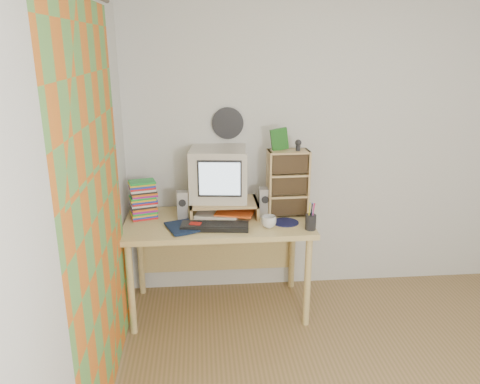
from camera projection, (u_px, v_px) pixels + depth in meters
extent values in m
plane|color=silver|center=(341.00, 143.00, 3.83)|extent=(3.50, 0.00, 3.50)
plane|color=silver|center=(64.00, 232.00, 2.02)|extent=(0.00, 3.50, 3.50)
plane|color=#CD661D|center=(98.00, 215.00, 2.51)|extent=(0.00, 2.20, 2.20)
cylinder|color=black|center=(228.00, 123.00, 3.68)|extent=(0.25, 0.02, 0.25)
cube|color=#DBC176|center=(218.00, 223.00, 3.55)|extent=(1.40, 0.70, 0.04)
cube|color=#DBC176|center=(217.00, 248.00, 3.97)|extent=(1.33, 0.02, 0.41)
cylinder|color=#DBC176|center=(131.00, 289.00, 3.33)|extent=(0.05, 0.05, 0.71)
cylinder|color=#DBC176|center=(307.00, 282.00, 3.44)|extent=(0.05, 0.05, 0.71)
cylinder|color=#DBC176|center=(140.00, 255.00, 3.88)|extent=(0.05, 0.05, 0.71)
cylinder|color=#DBC176|center=(292.00, 249.00, 3.99)|extent=(0.05, 0.05, 0.71)
cube|color=tan|center=(192.00, 209.00, 3.60)|extent=(0.02, 0.30, 0.12)
cube|color=tan|center=(256.00, 207.00, 3.64)|extent=(0.02, 0.30, 0.12)
cube|color=tan|center=(224.00, 202.00, 3.61)|extent=(0.52, 0.30, 0.02)
cube|color=beige|center=(219.00, 174.00, 3.59)|extent=(0.46, 0.46, 0.40)
cube|color=#A1A0A5|center=(183.00, 205.00, 3.54)|extent=(0.09, 0.09, 0.22)
cube|color=#A1A0A5|center=(264.00, 202.00, 3.61)|extent=(0.09, 0.09, 0.22)
cube|color=black|center=(215.00, 226.00, 3.38)|extent=(0.50, 0.22, 0.03)
cube|color=tan|center=(288.00, 183.00, 3.58)|extent=(0.31, 0.18, 0.51)
imported|color=silver|center=(269.00, 222.00, 3.39)|extent=(0.12, 0.12, 0.09)
imported|color=#0E1B35|center=(169.00, 228.00, 3.33)|extent=(0.28, 0.25, 0.05)
cylinder|color=black|center=(286.00, 222.00, 3.49)|extent=(0.21, 0.21, 0.00)
cube|color=#A81712|center=(195.00, 226.00, 3.38)|extent=(0.09, 0.07, 0.04)
cube|color=#1A5618|center=(279.00, 139.00, 3.49)|extent=(0.13, 0.05, 0.16)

